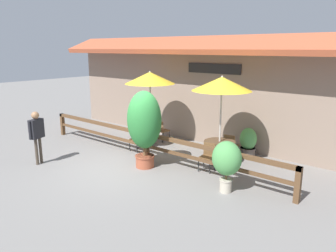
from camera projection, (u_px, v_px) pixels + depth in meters
The scene contains 15 objects.
ground_plane at pixel (125, 167), 10.58m from camera, with size 60.00×60.00×0.00m, color slate.
building_facade at pixel (199, 89), 13.13m from camera, with size 14.28×1.49×4.23m.
patio_railing at pixel (147, 140), 11.20m from camera, with size 10.40×0.14×0.95m.
patio_umbrella_near at pixel (150, 78), 12.33m from camera, with size 1.90×1.90×2.92m.
dining_table_near at pixel (151, 130), 12.81m from camera, with size 1.04×1.04×0.78m.
chair_near_streetside at pixel (138, 138), 12.23m from camera, with size 0.43×0.43×0.86m.
chair_near_wallside at pixel (162, 130), 13.45m from camera, with size 0.47×0.47×0.86m.
patio_umbrella_middle at pixel (222, 84), 10.29m from camera, with size 1.90×1.90×2.92m.
dining_table_middle at pixel (219, 146), 10.76m from camera, with size 1.04×1.04×0.78m.
chair_middle_streetside at pixel (208, 155), 10.22m from camera, with size 0.48×0.48×0.86m.
chair_middle_wallside at pixel (231, 145), 11.34m from camera, with size 0.45×0.45×0.86m.
potted_plant_corner_fern at pixel (227, 160), 8.57m from camera, with size 0.80×0.72×1.41m.
potted_plant_entrance_palm at pixel (144, 123), 10.29m from camera, with size 1.14×1.02×2.48m.
potted_plant_broad_leaf at pixel (248, 142), 11.51m from camera, with size 0.60×0.56×1.04m.
pedestrian at pixel (37, 131), 10.65m from camera, with size 0.35×0.59×1.77m.
Camera 1 is at (7.49, -6.74, 3.76)m, focal length 35.00 mm.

